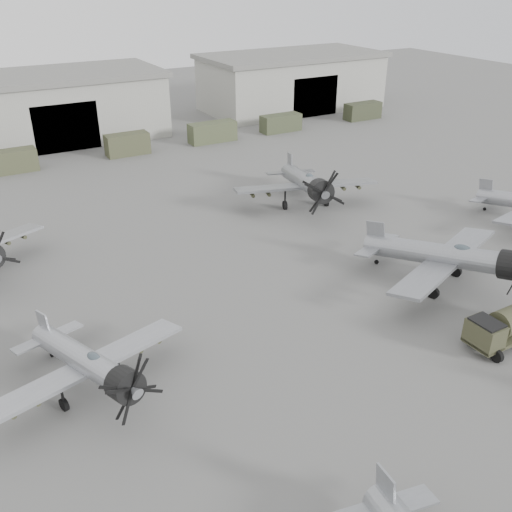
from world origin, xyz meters
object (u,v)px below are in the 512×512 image
(aircraft_mid_2, at_px, (451,257))
(aircraft_far_1, at_px, (307,183))
(aircraft_mid_1, at_px, (90,364))
(fuel_tanker, at_px, (511,323))

(aircraft_mid_2, distance_m, aircraft_far_1, 17.94)
(aircraft_mid_2, height_order, aircraft_far_1, aircraft_far_1)
(aircraft_mid_1, bearing_deg, fuel_tanker, -33.83)
(aircraft_mid_1, height_order, fuel_tanker, aircraft_mid_1)
(aircraft_mid_1, height_order, aircraft_mid_2, aircraft_mid_2)
(aircraft_far_1, bearing_deg, aircraft_mid_2, -71.42)
(aircraft_mid_2, xyz_separation_m, fuel_tanker, (-1.87, -6.82, -1.07))
(fuel_tanker, bearing_deg, aircraft_mid_1, 161.33)
(aircraft_mid_2, bearing_deg, fuel_tanker, -126.07)
(fuel_tanker, bearing_deg, aircraft_mid_2, 74.31)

